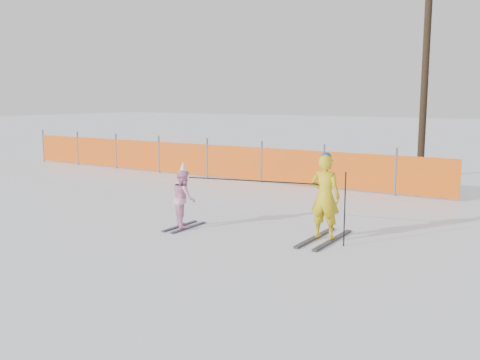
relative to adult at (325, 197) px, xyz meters
The scene contains 5 objects.
ground 1.94m from the adult, 152.23° to the right, with size 120.00×120.00×0.00m, color white.
adult is the anchor object (origin of this frame).
child 2.77m from the adult, 167.00° to the right, with size 0.69×1.04×1.30m.
ski_poles 0.79m from the adult, 159.63° to the right, with size 3.03×0.59×1.29m.
safety_fence 8.20m from the adult, 142.16° to the left, with size 15.61×0.06×1.25m.
Camera 1 is at (5.27, -7.84, 2.53)m, focal length 40.00 mm.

